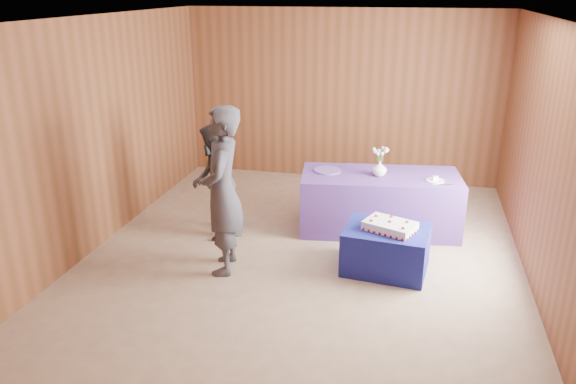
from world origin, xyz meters
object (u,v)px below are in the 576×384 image
(serving_table, at_px, (379,202))
(sheet_cake, at_px, (390,226))
(guest_left, at_px, (222,191))
(cake_table, at_px, (386,249))
(vase, at_px, (379,168))
(guest_right, at_px, (214,182))

(serving_table, bearing_deg, sheet_cake, -88.03)
(serving_table, xyz_separation_m, guest_left, (-1.59, -1.50, 0.56))
(cake_table, xyz_separation_m, guest_left, (-1.76, -0.38, 0.68))
(vase, height_order, guest_left, guest_left)
(serving_table, distance_m, guest_left, 2.26)
(sheet_cake, height_order, guest_left, guest_left)
(cake_table, relative_size, guest_left, 0.48)
(serving_table, bearing_deg, cake_table, -89.13)
(sheet_cake, bearing_deg, serving_table, 121.71)
(serving_table, distance_m, sheet_cake, 1.17)
(serving_table, xyz_separation_m, sheet_cake, (0.19, -1.14, 0.17))
(vase, distance_m, guest_left, 2.14)
(sheet_cake, xyz_separation_m, guest_right, (-2.19, 0.48, 0.18))
(vase, bearing_deg, guest_right, -162.46)
(serving_table, distance_m, guest_right, 2.14)
(cake_table, xyz_separation_m, serving_table, (-0.16, 1.12, 0.12))
(cake_table, bearing_deg, sheet_cake, -35.44)
(vase, relative_size, guest_left, 0.10)
(sheet_cake, distance_m, guest_right, 2.25)
(sheet_cake, bearing_deg, vase, 123.15)
(cake_table, bearing_deg, vase, 106.03)
(sheet_cake, bearing_deg, cake_table, 160.59)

